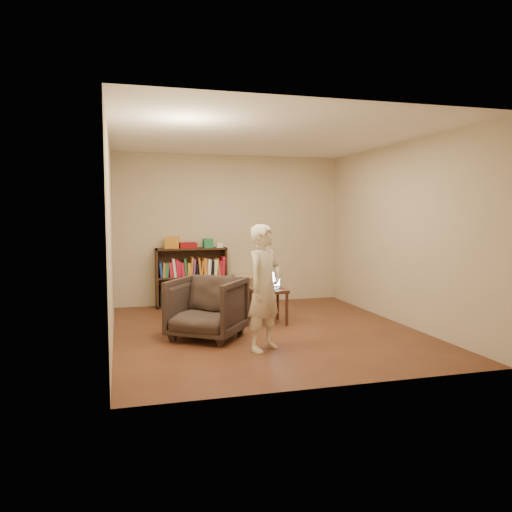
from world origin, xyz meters
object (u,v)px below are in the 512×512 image
object	(u,v)px
armchair	(207,308)
person	(265,288)
stool	(244,281)
bookshelf	(191,280)
laptop	(269,284)
side_table	(268,295)

from	to	relation	value
armchair	person	xyz separation A→B (m)	(0.55, -0.72, 0.34)
stool	person	distance (m)	2.98
bookshelf	laptop	size ratio (longest dim) A/B	2.86
stool	person	world-z (taller)	person
bookshelf	armchair	distance (m)	2.27
side_table	laptop	size ratio (longest dim) A/B	1.19
bookshelf	side_table	size ratio (longest dim) A/B	2.39
laptop	stool	bearing A→B (deg)	135.75
bookshelf	laptop	bearing A→B (deg)	-60.39
stool	side_table	bearing A→B (deg)	-91.22
bookshelf	person	size ratio (longest dim) A/B	0.82
bookshelf	armchair	world-z (taller)	bookshelf
stool	laptop	bearing A→B (deg)	-90.42
bookshelf	side_table	distance (m)	1.86
person	side_table	bearing A→B (deg)	33.88
armchair	side_table	bearing A→B (deg)	66.71
stool	bookshelf	bearing A→B (deg)	175.99
bookshelf	side_table	bearing A→B (deg)	-61.88
stool	person	size ratio (longest dim) A/B	0.35
laptop	person	distance (m)	1.49
stool	side_table	xyz separation A→B (m)	(-0.03, -1.58, 0.01)
person	armchair	bearing A→B (deg)	90.24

